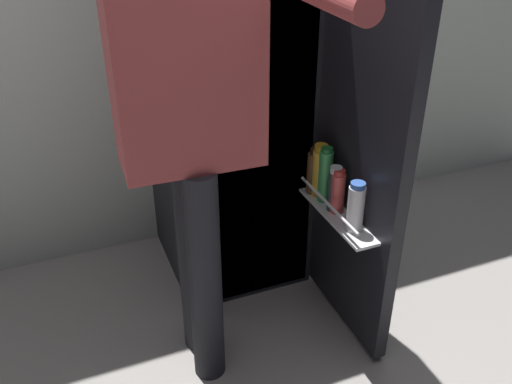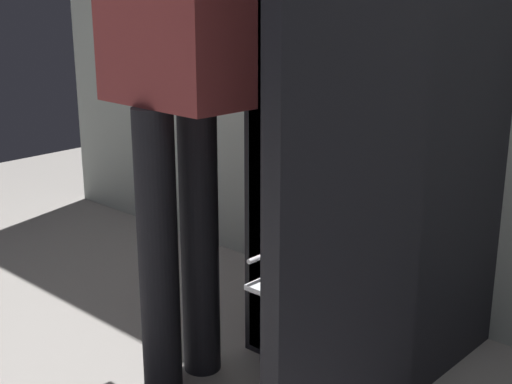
{
  "view_description": "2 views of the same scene",
  "coord_description": "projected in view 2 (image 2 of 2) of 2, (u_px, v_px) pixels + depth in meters",
  "views": [
    {
      "loc": [
        -0.72,
        -1.6,
        1.71
      ],
      "look_at": [
        -0.08,
        0.0,
        0.71
      ],
      "focal_mm": 38.78,
      "sensor_mm": 36.0,
      "label": 1
    },
    {
      "loc": [
        1.21,
        -1.33,
        1.22
      ],
      "look_at": [
        -0.01,
        -0.01,
        0.68
      ],
      "focal_mm": 49.33,
      "sensor_mm": 36.0,
      "label": 2
    }
  ],
  "objects": [
    {
      "name": "person",
      "position": [
        175.0,
        36.0,
        1.95
      ],
      "size": [
        0.56,
        0.79,
        1.77
      ],
      "color": "black",
      "rests_on": "ground_plane"
    },
    {
      "name": "refrigerator",
      "position": [
        379.0,
        88.0,
        2.16
      ],
      "size": [
        0.64,
        1.21,
        1.81
      ],
      "color": "black",
      "rests_on": "ground_plane"
    }
  ]
}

